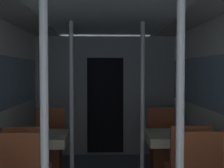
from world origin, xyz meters
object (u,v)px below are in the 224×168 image
(support_pole_right_0, at_px, (180,139))
(dining_table_right_1, at_px, (173,140))
(dining_table_left_1, at_px, (40,142))
(support_pole_right_1, at_px, (142,107))
(support_pole_left_1, at_px, (72,107))
(support_pole_left_0, at_px, (45,140))
(chair_left_far_1, at_px, (49,154))
(chair_right_far_1, at_px, (163,153))

(support_pole_right_0, height_order, dining_table_right_1, support_pole_right_0)
(dining_table_left_1, height_order, support_pole_right_1, support_pole_right_1)
(support_pole_left_1, bearing_deg, dining_table_right_1, 0.00)
(support_pole_left_0, distance_m, support_pole_right_0, 0.88)
(dining_table_right_1, bearing_deg, support_pole_right_0, -101.99)
(chair_left_far_1, bearing_deg, chair_right_far_1, -180.00)
(support_pole_left_0, bearing_deg, dining_table_left_1, 101.99)
(support_pole_left_0, relative_size, support_pole_right_0, 1.00)
(chair_right_far_1, bearing_deg, support_pole_left_1, 25.84)
(dining_table_left_1, relative_size, support_pole_right_1, 0.34)
(support_pole_left_1, height_order, dining_table_right_1, support_pole_left_1)
(support_pole_left_0, height_order, support_pole_right_0, same)
(support_pole_left_0, height_order, chair_right_far_1, support_pole_left_0)
(chair_left_far_1, bearing_deg, dining_table_right_1, 159.68)
(support_pole_left_0, xyz_separation_m, support_pole_left_1, (0.00, 1.84, 0.00))
(chair_right_far_1, bearing_deg, chair_left_far_1, 0.00)
(support_pole_left_0, xyz_separation_m, support_pole_right_1, (0.88, 1.84, 0.00))
(dining_table_left_1, xyz_separation_m, support_pole_left_1, (0.39, 0.00, 0.43))
(support_pole_left_1, relative_size, dining_table_right_1, 2.94)
(chair_left_far_1, distance_m, support_pole_right_1, 1.60)
(support_pole_right_1, bearing_deg, chair_left_far_1, 154.16)
(support_pole_left_1, relative_size, support_pole_right_1, 1.00)
(support_pole_right_1, bearing_deg, chair_right_far_1, 57.54)
(support_pole_left_0, distance_m, support_pole_left_1, 1.84)
(dining_table_left_1, height_order, dining_table_right_1, same)
(chair_left_far_1, distance_m, dining_table_right_1, 1.80)
(dining_table_right_1, height_order, support_pole_right_1, support_pole_right_1)
(dining_table_right_1, bearing_deg, dining_table_left_1, 180.00)
(support_pole_right_0, xyz_separation_m, support_pole_right_1, (0.00, 1.84, 0.00))
(support_pole_left_0, distance_m, dining_table_left_1, 1.93)
(support_pole_left_0, distance_m, chair_right_far_1, 2.86)
(dining_table_right_1, bearing_deg, support_pole_left_1, 180.00)
(chair_left_far_1, relative_size, chair_right_far_1, 1.00)
(support_pole_left_0, height_order, support_pole_left_1, same)
(dining_table_right_1, bearing_deg, support_pole_right_1, 180.00)
(dining_table_left_1, xyz_separation_m, chair_right_far_1, (1.66, 0.61, -0.33))
(chair_left_far_1, relative_size, support_pole_right_0, 0.45)
(support_pole_left_0, bearing_deg, dining_table_right_1, 55.41)
(support_pole_left_0, xyz_separation_m, dining_table_left_1, (-0.39, 1.84, -0.43))
(support_pole_left_1, height_order, support_pole_right_1, same)
(chair_left_far_1, xyz_separation_m, support_pole_right_1, (1.27, -0.61, 0.75))
(dining_table_left_1, distance_m, chair_right_far_1, 1.80)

